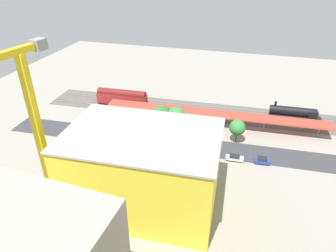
# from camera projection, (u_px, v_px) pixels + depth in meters

# --- Properties ---
(ground_plane) EXTENTS (191.92, 191.92, 0.00)m
(ground_plane) POSITION_uv_depth(u_px,v_px,m) (207.00, 142.00, 87.82)
(ground_plane) COLOR gray
(ground_plane) RESTS_ON ground
(rail_bed) EXTENTS (120.40, 18.77, 0.01)m
(rail_bed) POSITION_uv_depth(u_px,v_px,m) (216.00, 113.00, 104.39)
(rail_bed) COLOR #5B544C
(rail_bed) RESTS_ON ground
(street_asphalt) EXTENTS (120.20, 13.54, 0.01)m
(street_asphalt) POSITION_uv_depth(u_px,v_px,m) (206.00, 148.00, 85.53)
(street_asphalt) COLOR #38383D
(street_asphalt) RESTS_ON ground
(track_rails) EXTENTS (119.87, 12.34, 0.12)m
(track_rails) POSITION_uv_depth(u_px,v_px,m) (216.00, 112.00, 104.30)
(track_rails) COLOR #9E9EA8
(track_rails) RESTS_ON ground
(platform_canopy_near) EXTENTS (69.65, 8.02, 4.20)m
(platform_canopy_near) POSITION_uv_depth(u_px,v_px,m) (214.00, 114.00, 94.95)
(platform_canopy_near) COLOR #C63D2D
(platform_canopy_near) RESTS_ON ground
(locomotive) EXTENTS (16.42, 3.49, 5.23)m
(locomotive) POSITION_uv_depth(u_px,v_px,m) (295.00, 113.00, 100.17)
(locomotive) COLOR black
(locomotive) RESTS_ON ground
(freight_coach_far) EXTENTS (18.34, 3.52, 6.03)m
(freight_coach_far) POSITION_uv_depth(u_px,v_px,m) (122.00, 97.00, 107.95)
(freight_coach_far) COLOR black
(freight_coach_far) RESTS_ON ground
(parked_car_0) EXTENTS (4.16, 2.16, 1.79)m
(parked_car_0) POSITION_uv_depth(u_px,v_px,m) (262.00, 161.00, 78.71)
(parked_car_0) COLOR black
(parked_car_0) RESTS_ON ground
(parked_car_1) EXTENTS (4.70, 1.98, 1.59)m
(parked_car_1) POSITION_uv_depth(u_px,v_px,m) (234.00, 158.00, 79.92)
(parked_car_1) COLOR black
(parked_car_1) RESTS_ON ground
(parked_car_2) EXTENTS (4.63, 1.81, 1.81)m
(parked_car_2) POSITION_uv_depth(u_px,v_px,m) (210.00, 153.00, 81.73)
(parked_car_2) COLOR black
(parked_car_2) RESTS_ON ground
(parked_car_3) EXTENTS (4.40, 2.10, 1.72)m
(parked_car_3) POSITION_uv_depth(u_px,v_px,m) (186.00, 150.00, 83.04)
(parked_car_3) COLOR black
(parked_car_3) RESTS_ON ground
(construction_building) EXTENTS (30.69, 21.05, 16.98)m
(construction_building) POSITION_uv_depth(u_px,v_px,m) (143.00, 171.00, 62.75)
(construction_building) COLOR yellow
(construction_building) RESTS_ON ground
(construction_roof_slab) EXTENTS (31.31, 21.68, 0.40)m
(construction_roof_slab) POSITION_uv_depth(u_px,v_px,m) (142.00, 135.00, 58.47)
(construction_roof_slab) COLOR #ADA89E
(construction_roof_slab) RESTS_ON construction_building
(tower_crane) EXTENTS (6.62, 28.90, 34.29)m
(tower_crane) POSITION_uv_depth(u_px,v_px,m) (23.00, 123.00, 55.28)
(tower_crane) COLOR gray
(tower_crane) RESTS_ON ground
(box_truck_0) EXTENTS (9.46, 3.26, 3.49)m
(box_truck_0) POSITION_uv_depth(u_px,v_px,m) (125.00, 152.00, 80.52)
(box_truck_0) COLOR black
(box_truck_0) RESTS_ON ground
(box_truck_1) EXTENTS (8.53, 3.10, 3.43)m
(box_truck_1) POSITION_uv_depth(u_px,v_px,m) (194.00, 163.00, 76.52)
(box_truck_1) COLOR black
(box_truck_1) RESTS_ON ground
(street_tree_0) EXTENTS (6.01, 6.01, 8.24)m
(street_tree_0) POSITION_uv_depth(u_px,v_px,m) (163.00, 116.00, 91.02)
(street_tree_0) COLOR brown
(street_tree_0) RESTS_ON ground
(street_tree_1) EXTENTS (6.21, 6.21, 8.30)m
(street_tree_1) POSITION_uv_depth(u_px,v_px,m) (176.00, 117.00, 90.34)
(street_tree_1) COLOR brown
(street_tree_1) RESTS_ON ground
(street_tree_2) EXTENTS (4.58, 4.58, 7.14)m
(street_tree_2) POSITION_uv_depth(u_px,v_px,m) (237.00, 128.00, 85.67)
(street_tree_2) COLOR brown
(street_tree_2) RESTS_ON ground
(street_tree_3) EXTENTS (4.69, 4.69, 6.66)m
(street_tree_3) POSITION_uv_depth(u_px,v_px,m) (145.00, 116.00, 93.04)
(street_tree_3) COLOR brown
(street_tree_3) RESTS_ON ground
(street_tree_4) EXTENTS (6.12, 6.12, 8.76)m
(street_tree_4) POSITION_uv_depth(u_px,v_px,m) (161.00, 116.00, 89.93)
(street_tree_4) COLOR brown
(street_tree_4) RESTS_ON ground
(street_tree_5) EXTENTS (4.93, 4.93, 6.80)m
(street_tree_5) POSITION_uv_depth(u_px,v_px,m) (174.00, 121.00, 90.31)
(street_tree_5) COLOR brown
(street_tree_5) RESTS_ON ground
(traffic_light) EXTENTS (0.50, 0.36, 6.60)m
(traffic_light) POSITION_uv_depth(u_px,v_px,m) (143.00, 117.00, 92.10)
(traffic_light) COLOR #333333
(traffic_light) RESTS_ON ground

